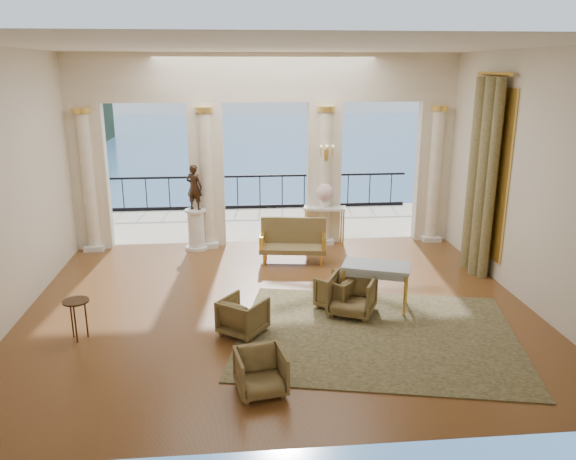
{
  "coord_description": "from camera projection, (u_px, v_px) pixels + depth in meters",
  "views": [
    {
      "loc": [
        -0.71,
        -9.4,
        4.17
      ],
      "look_at": [
        0.23,
        0.6,
        1.25
      ],
      "focal_mm": 35.0,
      "sensor_mm": 36.0,
      "label": 1
    }
  ],
  "objects": [
    {
      "name": "sea",
      "position": [
        241.0,
        153.0,
        69.25
      ],
      "size": [
        160.0,
        160.0,
        0.0
      ],
      "primitive_type": "plane",
      "color": "#26548B",
      "rests_on": "ground"
    },
    {
      "name": "room_walls",
      "position": [
        284.0,
        158.0,
        8.34
      ],
      "size": [
        9.0,
        9.0,
        9.0
      ],
      "color": "beige",
      "rests_on": "ground"
    },
    {
      "name": "urn",
      "position": [
        325.0,
        194.0,
        13.38
      ],
      "size": [
        0.43,
        0.43,
        0.57
      ],
      "color": "white",
      "rests_on": "console_table"
    },
    {
      "name": "window_frame",
      "position": [
        490.0,
        173.0,
        11.46
      ],
      "size": [
        0.04,
        1.6,
        3.4
      ],
      "primitive_type": "cube",
      "color": "#EABA4D",
      "rests_on": "room_walls"
    },
    {
      "name": "statue",
      "position": [
        194.0,
        187.0,
        12.99
      ],
      "size": [
        0.46,
        0.39,
        1.06
      ],
      "primitive_type": "imported",
      "rotation": [
        0.0,
        0.0,
        2.73
      ],
      "color": "#312115",
      "rests_on": "pedestal"
    },
    {
      "name": "floor",
      "position": [
        279.0,
        305.0,
        10.21
      ],
      "size": [
        9.0,
        9.0,
        0.0
      ],
      "primitive_type": "plane",
      "color": "#4A2911",
      "rests_on": "ground"
    },
    {
      "name": "rug",
      "position": [
        377.0,
        334.0,
        9.09
      ],
      "size": [
        5.05,
        4.29,
        0.02
      ],
      "primitive_type": "cube",
      "rotation": [
        0.0,
        0.0,
        -0.21
      ],
      "color": "#303419",
      "rests_on": "ground"
    },
    {
      "name": "game_table",
      "position": [
        376.0,
        269.0,
        9.97
      ],
      "size": [
        1.33,
        1.01,
        0.81
      ],
      "rotation": [
        0.0,
        0.0,
        -0.36
      ],
      "color": "#ACC1D4",
      "rests_on": "ground"
    },
    {
      "name": "curtain",
      "position": [
        481.0,
        177.0,
        11.47
      ],
      "size": [
        0.33,
        1.4,
        4.09
      ],
      "color": "brown",
      "rests_on": "ground"
    },
    {
      "name": "armchair_a",
      "position": [
        261.0,
        370.0,
        7.41
      ],
      "size": [
        0.73,
        0.7,
        0.65
      ],
      "primitive_type": "imported",
      "rotation": [
        0.0,
        0.0,
        0.18
      ],
      "color": "#45391B",
      "rests_on": "ground"
    },
    {
      "name": "side_table",
      "position": [
        76.0,
        306.0,
        8.81
      ],
      "size": [
        0.41,
        0.41,
        0.66
      ],
      "color": "black",
      "rests_on": "ground"
    },
    {
      "name": "wall_sconce",
      "position": [
        326.0,
        154.0,
        13.07
      ],
      "size": [
        0.3,
        0.11,
        0.33
      ],
      "color": "#EABA4D",
      "rests_on": "arcade"
    },
    {
      "name": "arcade",
      "position": [
        266.0,
        138.0,
        13.15
      ],
      "size": [
        9.0,
        0.56,
        4.5
      ],
      "color": "beige",
      "rests_on": "ground"
    },
    {
      "name": "armchair_c",
      "position": [
        338.0,
        290.0,
        10.06
      ],
      "size": [
        0.88,
        0.88,
        0.66
      ],
      "primitive_type": "imported",
      "rotation": [
        0.0,
        0.0,
        -2.31
      ],
      "color": "#45391B",
      "rests_on": "ground"
    },
    {
      "name": "balustrade",
      "position": [
        260.0,
        195.0,
        17.18
      ],
      "size": [
        9.0,
        0.06,
        1.03
      ],
      "color": "black",
      "rests_on": "terrace"
    },
    {
      "name": "settee",
      "position": [
        293.0,
        241.0,
        12.43
      ],
      "size": [
        1.52,
        0.82,
        0.96
      ],
      "rotation": [
        0.0,
        0.0,
        -0.14
      ],
      "color": "#45391B",
      "rests_on": "ground"
    },
    {
      "name": "pedestal",
      "position": [
        196.0,
        230.0,
        13.28
      ],
      "size": [
        0.53,
        0.53,
        0.97
      ],
      "color": "silver",
      "rests_on": "ground"
    },
    {
      "name": "headland",
      "position": [
        16.0,
        123.0,
        75.29
      ],
      "size": [
        22.0,
        18.0,
        6.0
      ],
      "primitive_type": "cube",
      "color": "black",
      "rests_on": "sea"
    },
    {
      "name": "console_table",
      "position": [
        325.0,
        214.0,
        13.51
      ],
      "size": [
        1.05,
        0.57,
        0.95
      ],
      "rotation": [
        0.0,
        0.0,
        -0.2
      ],
      "color": "silver",
      "rests_on": "ground"
    },
    {
      "name": "armchair_b",
      "position": [
        352.0,
        293.0,
        9.77
      ],
      "size": [
        0.98,
        0.96,
        0.78
      ],
      "primitive_type": "imported",
      "rotation": [
        0.0,
        0.0,
        -0.44
      ],
      "color": "#45391B",
      "rests_on": "ground"
    },
    {
      "name": "terrace",
      "position": [
        263.0,
        223.0,
        15.77
      ],
      "size": [
        10.0,
        3.6,
        0.1
      ],
      "primitive_type": "cube",
      "color": "beige",
      "rests_on": "ground"
    },
    {
      "name": "palm_tree",
      "position": [
        331.0,
        70.0,
        15.56
      ],
      "size": [
        2.0,
        2.0,
        4.5
      ],
      "color": "#4C3823",
      "rests_on": "terrace"
    },
    {
      "name": "armchair_d",
      "position": [
        243.0,
        314.0,
        9.07
      ],
      "size": [
        0.88,
        0.88,
        0.67
      ],
      "primitive_type": "imported",
      "rotation": [
        0.0,
        0.0,
        2.51
      ],
      "color": "#45391B",
      "rests_on": "ground"
    }
  ]
}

